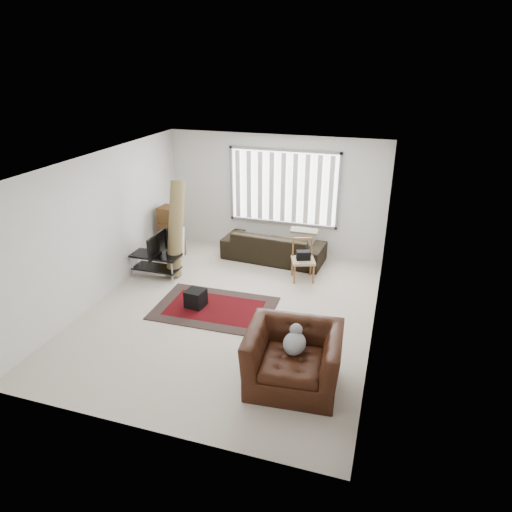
{
  "coord_description": "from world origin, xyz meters",
  "views": [
    {
      "loc": [
        2.59,
        -6.69,
        4.23
      ],
      "look_at": [
        0.41,
        0.23,
        1.05
      ],
      "focal_mm": 32.0,
      "sensor_mm": 36.0,
      "label": 1
    }
  ],
  "objects_px": {
    "moving_boxes": "(171,234)",
    "sofa": "(274,242)",
    "side_chair": "(303,258)",
    "armchair": "(293,354)",
    "tv_stand": "(156,261)"
  },
  "relations": [
    {
      "from": "moving_boxes",
      "to": "sofa",
      "type": "xyz_separation_m",
      "value": [
        2.27,
        0.54,
        -0.12
      ]
    },
    {
      "from": "side_chair",
      "to": "armchair",
      "type": "height_order",
      "value": "armchair"
    },
    {
      "from": "sofa",
      "to": "side_chair",
      "type": "xyz_separation_m",
      "value": [
        0.84,
        -0.77,
        0.03
      ]
    },
    {
      "from": "armchair",
      "to": "sofa",
      "type": "bearing_deg",
      "value": 104.46
    },
    {
      "from": "tv_stand",
      "to": "armchair",
      "type": "xyz_separation_m",
      "value": [
        3.48,
        -2.46,
        0.12
      ]
    },
    {
      "from": "tv_stand",
      "to": "sofa",
      "type": "height_order",
      "value": "sofa"
    },
    {
      "from": "tv_stand",
      "to": "sofa",
      "type": "distance_m",
      "value": 2.61
    },
    {
      "from": "sofa",
      "to": "side_chair",
      "type": "distance_m",
      "value": 1.14
    },
    {
      "from": "tv_stand",
      "to": "armchair",
      "type": "bearing_deg",
      "value": -35.32
    },
    {
      "from": "tv_stand",
      "to": "moving_boxes",
      "type": "distance_m",
      "value": 1.08
    },
    {
      "from": "tv_stand",
      "to": "moving_boxes",
      "type": "height_order",
      "value": "moving_boxes"
    },
    {
      "from": "side_chair",
      "to": "armchair",
      "type": "xyz_separation_m",
      "value": [
        0.56,
        -3.27,
        0.01
      ]
    },
    {
      "from": "moving_boxes",
      "to": "side_chair",
      "type": "distance_m",
      "value": 3.11
    },
    {
      "from": "tv_stand",
      "to": "side_chair",
      "type": "xyz_separation_m",
      "value": [
        2.91,
        0.81,
        0.1
      ]
    },
    {
      "from": "tv_stand",
      "to": "sofa",
      "type": "relative_size",
      "value": 0.45
    }
  ]
}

